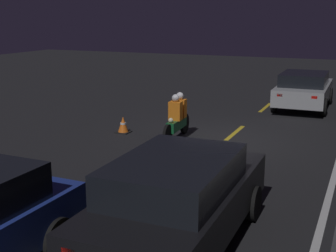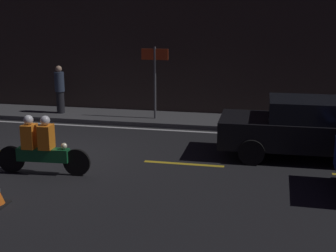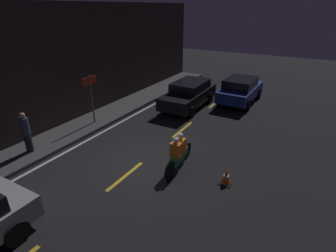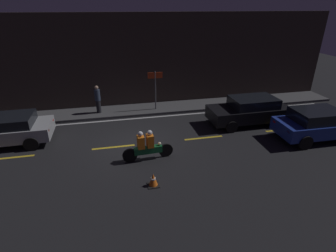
{
  "view_description": "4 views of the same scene",
  "coord_description": "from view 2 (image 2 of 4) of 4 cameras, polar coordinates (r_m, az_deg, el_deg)",
  "views": [
    {
      "loc": [
        12.97,
        3.79,
        3.65
      ],
      "look_at": [
        3.09,
        -0.52,
        1.07
      ],
      "focal_mm": 50.0,
      "sensor_mm": 36.0,
      "label": 1
    },
    {
      "loc": [
        5.44,
        -10.82,
        3.65
      ],
      "look_at": [
        3.05,
        0.24,
        0.88
      ],
      "focal_mm": 50.0,
      "sensor_mm": 36.0,
      "label": 2
    },
    {
      "loc": [
        -6.98,
        -5.24,
        5.55
      ],
      "look_at": [
        2.12,
        0.03,
        0.73
      ],
      "focal_mm": 28.0,
      "sensor_mm": 36.0,
      "label": 3
    },
    {
      "loc": [
        -0.76,
        -11.15,
        6.15
      ],
      "look_at": [
        1.55,
        -0.46,
        1.07
      ],
      "focal_mm": 28.0,
      "sensor_mm": 36.0,
      "label": 4
    }
  ],
  "objects": [
    {
      "name": "van_black",
      "position": [
        12.38,
        17.02,
        -0.14
      ],
      "size": [
        4.47,
        1.97,
        1.53
      ],
      "rotation": [
        0.0,
        0.0,
        3.15
      ],
      "color": "black",
      "rests_on": "ground"
    },
    {
      "name": "motorcycle",
      "position": [
        11.1,
        -15.32,
        -2.46
      ],
      "size": [
        2.22,
        0.4,
        1.38
      ],
      "rotation": [
        0.0,
        0.0,
        0.07
      ],
      "color": "black",
      "rests_on": "ground"
    },
    {
      "name": "shop_sign",
      "position": [
        15.54,
        -1.62,
        7.03
      ],
      "size": [
        0.9,
        0.08,
        2.4
      ],
      "color": "#4C4C51",
      "rests_on": "raised_curb"
    },
    {
      "name": "lane_dash_c",
      "position": [
        13.11,
        -17.84,
        -3.1
      ],
      "size": [
        2.0,
        0.14,
        0.01
      ],
      "color": "gold",
      "rests_on": "ground"
    },
    {
      "name": "lane_dash_d",
      "position": [
        11.59,
        1.92,
        -4.63
      ],
      "size": [
        2.0,
        0.14,
        0.01
      ],
      "color": "gold",
      "rests_on": "ground"
    },
    {
      "name": "lane_solid_kerb",
      "position": [
        15.49,
        -8.75,
        -0.05
      ],
      "size": [
        25.2,
        0.14,
        0.01
      ],
      "color": "silver",
      "rests_on": "ground"
    },
    {
      "name": "ground_plane",
      "position": [
        12.65,
        -13.9,
        -3.46
      ],
      "size": [
        56.0,
        56.0,
        0.0
      ],
      "primitive_type": "plane",
      "color": "black"
    },
    {
      "name": "building_front",
      "position": [
        17.28,
        -6.31,
        11.12
      ],
      "size": [
        28.0,
        0.3,
        5.78
      ],
      "color": "#382D28",
      "rests_on": "ground"
    },
    {
      "name": "pedestrian",
      "position": [
        16.96,
        -13.06,
        4.41
      ],
      "size": [
        0.34,
        0.34,
        1.68
      ],
      "color": "black",
      "rests_on": "raised_curb"
    },
    {
      "name": "raised_curb",
      "position": [
        16.59,
        -7.27,
        1.18
      ],
      "size": [
        28.0,
        1.94,
        0.15
      ],
      "color": "#424244",
      "rests_on": "ground"
    }
  ]
}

